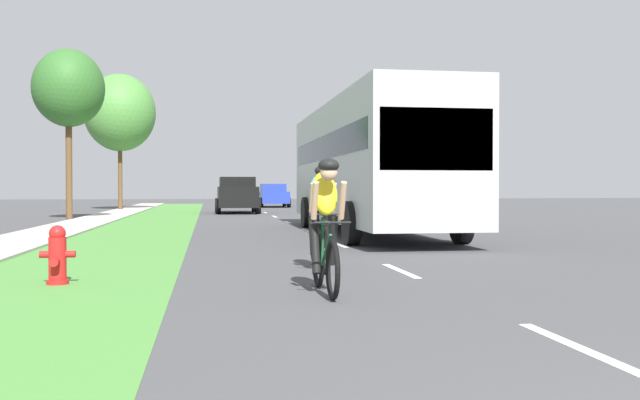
# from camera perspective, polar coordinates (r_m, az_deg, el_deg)

# --- Properties ---
(ground_plane) EXTENTS (120.00, 120.00, 0.00)m
(ground_plane) POSITION_cam_1_polar(r_m,az_deg,el_deg) (21.68, -1.49, -2.31)
(ground_plane) COLOR #424244
(grass_verge) EXTENTS (2.98, 70.00, 0.01)m
(grass_verge) POSITION_cam_1_polar(r_m,az_deg,el_deg) (21.58, -14.14, -2.35)
(grass_verge) COLOR #478438
(grass_verge) RESTS_ON ground_plane
(sidewalk_concrete) EXTENTS (1.81, 70.00, 0.10)m
(sidewalk_concrete) POSITION_cam_1_polar(r_m,az_deg,el_deg) (21.92, -20.40, -2.33)
(sidewalk_concrete) COLOR #B2ADA3
(sidewalk_concrete) RESTS_ON ground_plane
(lane_markings_center) EXTENTS (0.12, 52.71, 0.01)m
(lane_markings_center) POSITION_cam_1_polar(r_m,az_deg,el_deg) (25.65, -2.67, -1.80)
(lane_markings_center) COLOR white
(lane_markings_center) RESTS_ON ground_plane
(fire_hydrant_red) EXTENTS (0.44, 0.38, 0.76)m
(fire_hydrant_red) POSITION_cam_1_polar(r_m,az_deg,el_deg) (9.66, -20.53, -4.25)
(fire_hydrant_red) COLOR red
(fire_hydrant_red) RESTS_ON ground_plane
(cyclist_lead) EXTENTS (0.42, 1.72, 1.58)m
(cyclist_lead) POSITION_cam_1_polar(r_m,az_deg,el_deg) (8.23, 0.44, -2.02)
(cyclist_lead) COLOR black
(cyclist_lead) RESTS_ON ground_plane
(cyclist_trailing) EXTENTS (0.42, 1.72, 1.58)m
(cyclist_trailing) POSITION_cam_1_polar(r_m,az_deg,el_deg) (10.62, 0.03, -1.35)
(cyclist_trailing) COLOR black
(cyclist_trailing) RESTS_ON ground_plane
(bus_silver) EXTENTS (2.78, 11.60, 3.48)m
(bus_silver) POSITION_cam_1_polar(r_m,az_deg,el_deg) (19.18, 3.97, 3.17)
(bus_silver) COLOR #A5A8AD
(bus_silver) RESTS_ON ground_plane
(suv_black) EXTENTS (2.15, 4.70, 1.79)m
(suv_black) POSITION_cam_1_polar(r_m,az_deg,el_deg) (35.34, -6.75, 0.48)
(suv_black) COLOR black
(suv_black) RESTS_ON ground_plane
(sedan_blue) EXTENTS (1.98, 4.30, 1.52)m
(sedan_blue) POSITION_cam_1_polar(r_m,az_deg,el_deg) (46.36, -3.82, 0.38)
(sedan_blue) COLOR #23389E
(sedan_blue) RESTS_ON ground_plane
(street_tree_near) EXTENTS (2.70, 2.70, 6.56)m
(street_tree_near) POSITION_cam_1_polar(r_m,az_deg,el_deg) (28.83, -19.73, 8.48)
(street_tree_near) COLOR brown
(street_tree_near) RESTS_ON ground_plane
(street_tree_far) EXTENTS (3.98, 3.98, 7.71)m
(street_tree_far) POSITION_cam_1_polar(r_m,az_deg,el_deg) (41.63, -15.93, 6.81)
(street_tree_far) COLOR brown
(street_tree_far) RESTS_ON ground_plane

